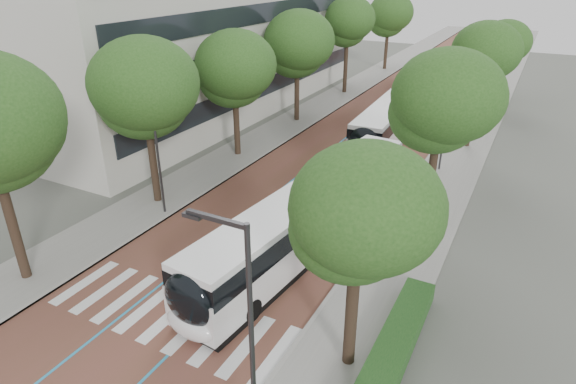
# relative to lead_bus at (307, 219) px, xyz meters

# --- Properties ---
(ground) EXTENTS (160.00, 160.00, 0.00)m
(ground) POSITION_rel_lead_bus_xyz_m (-2.84, -8.57, -1.63)
(ground) COLOR #51544C
(ground) RESTS_ON ground
(road) EXTENTS (11.00, 140.00, 0.02)m
(road) POSITION_rel_lead_bus_xyz_m (-2.84, 31.43, -1.62)
(road) COLOR brown
(road) RESTS_ON ground
(sidewalk_left) EXTENTS (4.00, 140.00, 0.12)m
(sidewalk_left) POSITION_rel_lead_bus_xyz_m (-10.34, 31.43, -1.57)
(sidewalk_left) COLOR gray
(sidewalk_left) RESTS_ON ground
(sidewalk_right) EXTENTS (4.00, 140.00, 0.12)m
(sidewalk_right) POSITION_rel_lead_bus_xyz_m (4.66, 31.43, -1.57)
(sidewalk_right) COLOR gray
(sidewalk_right) RESTS_ON ground
(kerb_left) EXTENTS (0.20, 140.00, 0.14)m
(kerb_left) POSITION_rel_lead_bus_xyz_m (-8.44, 31.43, -1.57)
(kerb_left) COLOR gray
(kerb_left) RESTS_ON ground
(kerb_right) EXTENTS (0.20, 140.00, 0.14)m
(kerb_right) POSITION_rel_lead_bus_xyz_m (2.76, 31.43, -1.57)
(kerb_right) COLOR gray
(kerb_right) RESTS_ON ground
(zebra_crossing) EXTENTS (10.55, 3.60, 0.01)m
(zebra_crossing) POSITION_rel_lead_bus_xyz_m (-2.64, -7.57, -1.60)
(zebra_crossing) COLOR silver
(zebra_crossing) RESTS_ON ground
(lane_line_left) EXTENTS (0.12, 126.00, 0.01)m
(lane_line_left) POSITION_rel_lead_bus_xyz_m (-4.44, 31.43, -1.60)
(lane_line_left) COLOR #258ABC
(lane_line_left) RESTS_ON road
(lane_line_right) EXTENTS (0.12, 126.00, 0.01)m
(lane_line_right) POSITION_rel_lead_bus_xyz_m (-1.24, 31.43, -1.60)
(lane_line_right) COLOR #258ABC
(lane_line_right) RESTS_ON road
(office_building) EXTENTS (18.11, 40.00, 14.00)m
(office_building) POSITION_rel_lead_bus_xyz_m (-22.32, 19.43, 5.37)
(office_building) COLOR #ADAAA0
(office_building) RESTS_ON ground
(streetlight_near) EXTENTS (1.82, 0.20, 8.00)m
(streetlight_near) POSITION_rel_lead_bus_xyz_m (3.78, -11.57, 3.19)
(streetlight_near) COLOR #2D2D30
(streetlight_near) RESTS_ON sidewalk_right
(streetlight_far) EXTENTS (1.82, 0.20, 8.00)m
(streetlight_far) POSITION_rel_lead_bus_xyz_m (3.78, 13.43, 3.19)
(streetlight_far) COLOR #2D2D30
(streetlight_far) RESTS_ON sidewalk_right
(lamp_post_left) EXTENTS (0.14, 0.14, 8.00)m
(lamp_post_left) POSITION_rel_lead_bus_xyz_m (-8.94, -0.57, 2.49)
(lamp_post_left) COLOR #2D2D30
(lamp_post_left) RESTS_ON sidewalk_left
(trees_left) EXTENTS (6.25, 61.04, 9.88)m
(trees_left) POSITION_rel_lead_bus_xyz_m (-10.34, 14.79, 5.19)
(trees_left) COLOR black
(trees_left) RESTS_ON ground
(trees_right) EXTENTS (5.62, 46.97, 9.11)m
(trees_right) POSITION_rel_lead_bus_xyz_m (4.86, 13.60, 4.67)
(trees_right) COLOR black
(trees_right) RESTS_ON ground
(lead_bus) EXTENTS (4.36, 18.55, 3.20)m
(lead_bus) POSITION_rel_lead_bus_xyz_m (0.00, 0.00, 0.00)
(lead_bus) COLOR black
(lead_bus) RESTS_ON ground
(bus_queued_0) EXTENTS (3.00, 12.48, 3.20)m
(bus_queued_0) POSITION_rel_lead_bus_xyz_m (-1.12, 16.40, -0.00)
(bus_queued_0) COLOR silver
(bus_queued_0) RESTS_ON ground
(bus_queued_1) EXTENTS (2.79, 12.45, 3.20)m
(bus_queued_1) POSITION_rel_lead_bus_xyz_m (-1.21, 29.38, -0.00)
(bus_queued_1) COLOR silver
(bus_queued_1) RESTS_ON ground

